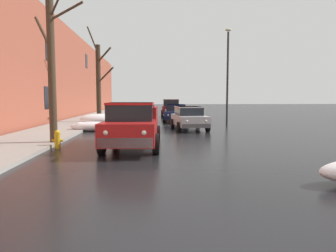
% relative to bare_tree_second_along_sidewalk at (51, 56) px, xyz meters
% --- Properties ---
extents(left_sidewalk_slab, '(3.32, 80.00, 0.13)m').
position_rel_bare_tree_second_along_sidewalk_xyz_m(left_sidewalk_slab, '(-1.51, 8.26, -3.54)').
color(left_sidewalk_slab, gray).
rests_on(left_sidewalk_slab, ground).
extents(brick_townhouse_facade, '(0.63, 80.00, 8.41)m').
position_rel_bare_tree_second_along_sidewalk_xyz_m(brick_townhouse_facade, '(-3.67, 8.27, 0.60)').
color(brick_townhouse_facade, '#9E4C38').
rests_on(brick_townhouse_facade, ground).
extents(snow_bank_near_corner_left, '(2.66, 0.92, 0.56)m').
position_rel_bare_tree_second_along_sidewalk_xyz_m(snow_bank_near_corner_left, '(0.66, 5.25, -3.33)').
color(snow_bank_near_corner_left, white).
rests_on(snow_bank_near_corner_left, ground).
extents(snow_bank_mid_block_left, '(2.81, 1.26, 0.88)m').
position_rel_bare_tree_second_along_sidewalk_xyz_m(snow_bank_mid_block_left, '(0.61, 8.22, -3.18)').
color(snow_bank_mid_block_left, white).
rests_on(snow_bank_mid_block_left, ground).
extents(bare_tree_second_along_sidewalk, '(2.50, 2.14, 6.97)m').
position_rel_bare_tree_second_along_sidewalk_xyz_m(bare_tree_second_along_sidewalk, '(0.00, 0.00, 0.00)').
color(bare_tree_second_along_sidewalk, '#423323').
rests_on(bare_tree_second_along_sidewalk, ground).
extents(bare_tree_mid_block, '(1.83, 1.96, 7.00)m').
position_rel_bare_tree_second_along_sidewalk_xyz_m(bare_tree_mid_block, '(0.04, 11.48, -0.41)').
color(bare_tree_mid_block, '#382B1E').
rests_on(bare_tree_mid_block, ground).
extents(pickup_truck_red_approaching_near_lane, '(2.25, 5.34, 1.76)m').
position_rel_bare_tree_second_along_sidewalk_xyz_m(pickup_truck_red_approaching_near_lane, '(3.27, -0.90, -2.73)').
color(pickup_truck_red_approaching_near_lane, red).
rests_on(pickup_truck_red_approaching_near_lane, ground).
extents(sedan_silver_parked_kerbside_close, '(2.07, 4.09, 1.42)m').
position_rel_bare_tree_second_along_sidewalk_xyz_m(sedan_silver_parked_kerbside_close, '(6.32, 5.73, -2.86)').
color(sedan_silver_parked_kerbside_close, '#B7B7BC').
rests_on(sedan_silver_parked_kerbside_close, ground).
extents(sedan_darkblue_parked_kerbside_mid, '(2.25, 4.49, 1.42)m').
position_rel_bare_tree_second_along_sidewalk_xyz_m(sedan_darkblue_parked_kerbside_mid, '(6.09, 12.29, -2.86)').
color(sedan_darkblue_parked_kerbside_mid, navy).
rests_on(sedan_darkblue_parked_kerbside_mid, ground).
extents(suv_maroon_parked_far_down_block, '(2.09, 4.45, 1.82)m').
position_rel_bare_tree_second_along_sidewalk_xyz_m(suv_maroon_parked_far_down_block, '(6.16, 19.24, -2.62)').
color(suv_maroon_parked_far_down_block, maroon).
rests_on(suv_maroon_parked_far_down_block, ground).
extents(fire_hydrant, '(0.42, 0.22, 0.71)m').
position_rel_bare_tree_second_along_sidewalk_xyz_m(fire_hydrant, '(0.40, -0.89, -3.25)').
color(fire_hydrant, gold).
rests_on(fire_hydrant, ground).
extents(street_lamp_post, '(0.44, 0.24, 6.63)m').
position_rel_bare_tree_second_along_sidewalk_xyz_m(street_lamp_post, '(9.29, 8.20, 0.07)').
color(street_lamp_post, '#28282D').
rests_on(street_lamp_post, ground).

